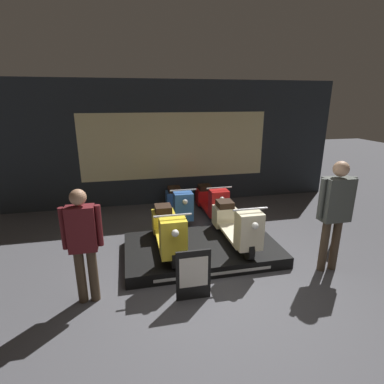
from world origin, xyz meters
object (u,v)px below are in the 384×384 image
at_px(price_sign_board, 193,275).
at_px(person_left_browsing, 83,240).
at_px(person_right_browsing, 335,207).
at_px(scooter_display_right, 236,224).
at_px(scooter_display_left, 168,230).
at_px(scooter_backrow_0, 179,203).
at_px(street_bollard, 339,217).
at_px(scooter_backrow_1, 211,201).

bearing_deg(price_sign_board, person_left_browsing, 168.87).
bearing_deg(person_left_browsing, price_sign_board, -11.13).
bearing_deg(person_right_browsing, person_left_browsing, -180.00).
height_order(scooter_display_right, price_sign_board, scooter_display_right).
xyz_separation_m(person_right_browsing, price_sign_board, (-2.35, -0.28, -0.72)).
bearing_deg(scooter_display_right, scooter_display_left, 180.00).
distance_m(scooter_display_left, person_left_browsing, 1.58).
relative_size(scooter_display_left, person_left_browsing, 1.04).
relative_size(scooter_backrow_0, person_right_browsing, 0.93).
bearing_deg(scooter_display_left, street_bollard, -1.33).
xyz_separation_m(scooter_backrow_0, person_right_browsing, (2.02, -2.78, 0.75)).
height_order(person_left_browsing, price_sign_board, person_left_browsing).
bearing_deg(scooter_backrow_0, street_bollard, -35.13).
bearing_deg(street_bollard, scooter_backrow_0, 144.87).
distance_m(scooter_display_left, scooter_backrow_0, 1.97).
bearing_deg(person_left_browsing, scooter_display_right, 19.63).
relative_size(scooter_display_right, person_right_browsing, 0.93).
relative_size(scooter_backrow_0, street_bollard, 1.58).
distance_m(person_right_browsing, street_bollard, 1.26).
bearing_deg(scooter_backrow_0, scooter_display_left, -105.23).
xyz_separation_m(scooter_backrow_0, street_bollard, (2.80, -1.97, 0.18)).
xyz_separation_m(scooter_backrow_1, street_bollard, (2.00, -1.97, 0.18)).
xyz_separation_m(scooter_display_right, scooter_backrow_1, (0.09, 1.90, -0.21)).
height_order(scooter_display_right, scooter_backrow_1, scooter_display_right).
xyz_separation_m(person_left_browsing, person_right_browsing, (3.79, 0.00, 0.16)).
height_order(scooter_backrow_1, person_left_browsing, person_left_browsing).
bearing_deg(scooter_backrow_1, price_sign_board, -110.25).
height_order(scooter_backrow_0, scooter_backrow_1, same).
bearing_deg(scooter_backrow_0, scooter_display_right, -69.21).
bearing_deg(person_right_browsing, scooter_display_left, 160.74).
xyz_separation_m(scooter_display_left, scooter_display_right, (1.24, 0.00, 0.00)).
height_order(scooter_backrow_0, person_right_browsing, person_right_browsing).
height_order(scooter_display_right, person_right_browsing, person_right_browsing).
distance_m(scooter_backrow_0, person_left_browsing, 3.35).
height_order(price_sign_board, street_bollard, street_bollard).
xyz_separation_m(price_sign_board, street_bollard, (3.13, 1.09, 0.15)).
relative_size(scooter_backrow_1, street_bollard, 1.58).
bearing_deg(scooter_display_right, person_right_browsing, -34.25).
relative_size(scooter_backrow_1, person_left_browsing, 1.04).
height_order(scooter_display_left, scooter_backrow_1, scooter_display_left).
relative_size(scooter_display_left, scooter_backrow_1, 1.00).
distance_m(person_left_browsing, street_bollard, 4.66).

